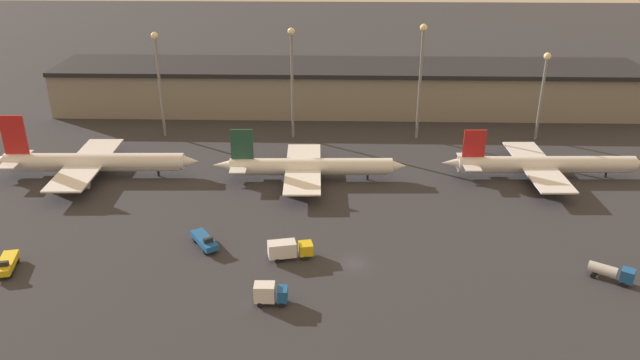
# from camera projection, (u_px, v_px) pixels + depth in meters

# --- Properties ---
(ground) EXTENTS (600.00, 600.00, 0.00)m
(ground) POSITION_uv_depth(u_px,v_px,m) (354.00, 263.00, 106.43)
(ground) COLOR #2D2D33
(terminal_building) EXTENTS (167.95, 23.23, 13.39)m
(terminal_building) POSITION_uv_depth(u_px,v_px,m) (348.00, 87.00, 181.74)
(terminal_building) COLOR gray
(terminal_building) RESTS_ON ground
(airplane_0) EXTENTS (47.36, 30.31, 14.33)m
(airplane_0) POSITION_uv_depth(u_px,v_px,m) (92.00, 162.00, 138.68)
(airplane_0) COLOR silver
(airplane_0) RESTS_ON ground
(airplane_1) EXTENTS (42.70, 28.27, 11.86)m
(airplane_1) POSITION_uv_depth(u_px,v_px,m) (309.00, 167.00, 136.95)
(airplane_1) COLOR white
(airplane_1) RESTS_ON ground
(airplane_2) EXTENTS (46.16, 29.03, 11.27)m
(airplane_2) POSITION_uv_depth(u_px,v_px,m) (544.00, 165.00, 138.16)
(airplane_2) COLOR silver
(airplane_2) RESTS_ON ground
(service_vehicle_0) EXTENTS (6.87, 5.35, 2.84)m
(service_vehicle_0) POSITION_uv_depth(u_px,v_px,m) (612.00, 272.00, 101.02)
(service_vehicle_0) COLOR #195199
(service_vehicle_0) RESTS_ON ground
(service_vehicle_1) EXTENTS (5.11, 2.40, 3.47)m
(service_vehicle_1) POSITION_uv_depth(u_px,v_px,m) (269.00, 293.00, 95.08)
(service_vehicle_1) COLOR #195199
(service_vehicle_1) RESTS_ON ground
(service_vehicle_2) EXTENTS (3.95, 7.37, 2.67)m
(service_vehicle_2) POSITION_uv_depth(u_px,v_px,m) (7.00, 264.00, 103.98)
(service_vehicle_2) COLOR gold
(service_vehicle_2) RESTS_ON ground
(service_vehicle_3) EXTENTS (6.21, 7.68, 2.58)m
(service_vehicle_3) POSITION_uv_depth(u_px,v_px,m) (205.00, 241.00, 111.13)
(service_vehicle_3) COLOR #195199
(service_vehicle_3) RESTS_ON ground
(service_vehicle_4) EXTENTS (8.04, 4.11, 3.33)m
(service_vehicle_4) POSITION_uv_depth(u_px,v_px,m) (288.00, 249.00, 107.14)
(service_vehicle_4) COLOR gold
(service_vehicle_4) RESTS_ON ground
(lamp_post_0) EXTENTS (1.80, 1.80, 27.07)m
(lamp_post_0) POSITION_uv_depth(u_px,v_px,m) (158.00, 72.00, 157.23)
(lamp_post_0) COLOR slate
(lamp_post_0) RESTS_ON ground
(lamp_post_1) EXTENTS (1.80, 1.80, 28.29)m
(lamp_post_1) POSITION_uv_depth(u_px,v_px,m) (292.00, 70.00, 156.08)
(lamp_post_1) COLOR slate
(lamp_post_1) RESTS_ON ground
(lamp_post_2) EXTENTS (1.80, 1.80, 29.38)m
(lamp_post_2) POSITION_uv_depth(u_px,v_px,m) (421.00, 69.00, 155.01)
(lamp_post_2) COLOR slate
(lamp_post_2) RESTS_ON ground
(lamp_post_3) EXTENTS (1.80, 1.80, 22.61)m
(lamp_post_3) POSITION_uv_depth(u_px,v_px,m) (543.00, 84.00, 155.74)
(lamp_post_3) COLOR slate
(lamp_post_3) RESTS_ON ground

